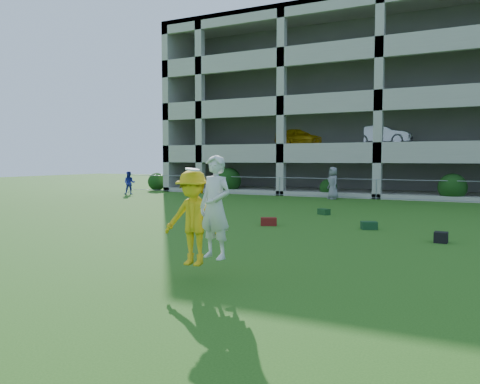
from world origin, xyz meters
The scene contains 12 objects.
ground centered at (0.00, 0.00, 0.00)m, with size 100.00×100.00×0.00m, color #235114.
bystander_a centered at (-15.27, 15.62, 0.76)m, with size 0.74×0.58×1.52m, color #202596.
bystander_c centered at (-2.28, 18.00, 0.94)m, with size 0.92×0.60×1.87m, color slate.
bag_red_a centered at (-1.39, 6.29, 0.14)m, with size 0.55×0.30×0.28m, color #5C180F.
bag_green_c centered at (1.93, 6.96, 0.13)m, with size 0.50×0.35×0.26m, color #13341E.
crate_d centered at (4.21, 5.31, 0.15)m, with size 0.35×0.35×0.30m, color black.
bag_red_f centered at (-7.44, 11.18, 0.12)m, with size 0.45×0.28×0.24m, color #560E15.
bag_green_g centered at (-0.57, 10.29, 0.12)m, with size 0.50×0.30×0.25m, color #143818.
frisbee_contest centered at (0.31, -1.16, 1.26)m, with size 1.65×0.96×2.11m.
parking_garage centered at (-0.01, 27.70, 6.01)m, with size 30.00×14.00×12.00m.
fence centered at (0.00, 19.00, 0.61)m, with size 36.06×0.06×1.20m.
shrub_row centered at (4.59, 19.70, 1.51)m, with size 34.38×2.52×3.50m.
Camera 1 is at (4.91, -8.68, 2.31)m, focal length 35.00 mm.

